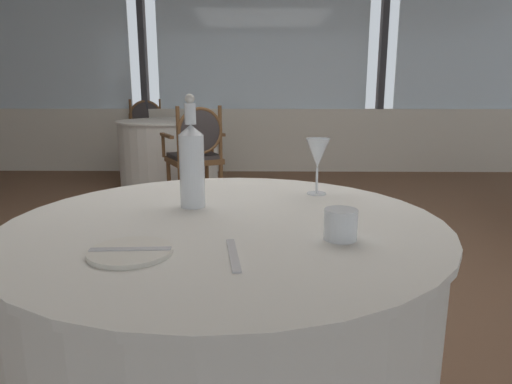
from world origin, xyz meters
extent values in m
plane|color=brown|center=(0.00, 0.00, 0.00)|extent=(13.09, 13.09, 0.00)
cube|color=silver|center=(0.00, 3.41, 0.42)|extent=(10.07, 0.12, 0.85)
cube|color=silver|center=(-3.16, 3.43, 1.73)|extent=(2.78, 0.02, 1.75)
cube|color=silver|center=(0.00, 3.43, 1.73)|extent=(2.78, 0.02, 1.75)
cube|color=#333338|center=(-1.58, 3.41, 1.73)|extent=(0.08, 0.14, 1.75)
cube|color=silver|center=(3.16, 3.43, 1.73)|extent=(2.78, 0.02, 1.75)
cube|color=#333338|center=(1.58, 3.41, 1.73)|extent=(0.08, 0.14, 1.75)
cylinder|color=silver|center=(-0.09, -1.55, 0.75)|extent=(1.16, 1.16, 0.02)
cylinder|color=silver|center=(-0.09, -1.55, 0.37)|extent=(1.13, 1.13, 0.74)
cylinder|color=silver|center=(-0.27, -1.81, 0.77)|extent=(0.18, 0.18, 0.01)
cube|color=silver|center=(-0.27, -1.81, 0.77)|extent=(0.17, 0.03, 0.00)
cube|color=silver|center=(-0.05, -1.82, 0.77)|extent=(0.04, 0.19, 0.00)
cylinder|color=white|center=(-0.20, -1.42, 0.87)|extent=(0.07, 0.07, 0.21)
cone|color=white|center=(-0.20, -1.42, 0.99)|extent=(0.07, 0.07, 0.03)
cylinder|color=white|center=(-0.20, -1.42, 1.04)|extent=(0.03, 0.03, 0.06)
sphere|color=silver|center=(-0.20, -1.42, 1.08)|extent=(0.03, 0.03, 0.03)
cylinder|color=white|center=(0.19, -1.25, 0.77)|extent=(0.06, 0.06, 0.00)
cylinder|color=white|center=(0.19, -1.25, 0.81)|extent=(0.01, 0.01, 0.09)
cone|color=white|center=(0.19, -1.25, 0.90)|extent=(0.08, 0.08, 0.10)
cylinder|color=white|center=(0.19, -1.71, 0.80)|extent=(0.08, 0.08, 0.07)
cylinder|color=silver|center=(-1.07, 2.35, 0.75)|extent=(1.14, 1.14, 0.02)
cylinder|color=silver|center=(-1.07, 2.35, 0.37)|extent=(1.11, 1.11, 0.74)
cube|color=brown|center=(-1.48, 3.16, 0.42)|extent=(0.62, 0.62, 0.05)
cube|color=#383333|center=(-1.48, 3.16, 0.46)|extent=(0.57, 0.57, 0.04)
cylinder|color=brown|center=(-1.21, 3.08, 0.20)|extent=(0.04, 0.04, 0.40)
cylinder|color=brown|center=(-1.57, 2.90, 0.20)|extent=(0.04, 0.04, 0.40)
cylinder|color=brown|center=(-1.39, 3.43, 0.20)|extent=(0.04, 0.04, 0.40)
cylinder|color=brown|center=(-1.75, 3.25, 0.20)|extent=(0.04, 0.04, 0.40)
cylinder|color=brown|center=(-1.39, 3.43, 0.71)|extent=(0.04, 0.04, 0.53)
cylinder|color=brown|center=(-1.75, 3.25, 0.71)|extent=(0.04, 0.04, 0.53)
ellipsoid|color=#383333|center=(-1.57, 3.36, 0.74)|extent=(0.37, 0.22, 0.45)
torus|color=brown|center=(-1.57, 3.36, 0.74)|extent=(0.42, 0.23, 0.46)
cube|color=brown|center=(-1.24, 3.26, 0.67)|extent=(0.20, 0.34, 0.03)
cylinder|color=brown|center=(-1.18, 3.13, 0.56)|extent=(0.03, 0.03, 0.22)
cube|color=brown|center=(-1.69, 3.03, 0.67)|extent=(0.20, 0.34, 0.03)
cylinder|color=brown|center=(-1.63, 2.91, 0.56)|extent=(0.03, 0.03, 0.22)
cube|color=brown|center=(-0.66, 1.54, 0.44)|extent=(0.62, 0.62, 0.05)
cube|color=#383333|center=(-0.66, 1.54, 0.48)|extent=(0.57, 0.57, 0.04)
cylinder|color=brown|center=(-0.92, 1.63, 0.21)|extent=(0.04, 0.04, 0.41)
cylinder|color=brown|center=(-0.57, 1.81, 0.21)|extent=(0.04, 0.04, 0.41)
cylinder|color=brown|center=(-0.74, 1.27, 0.21)|extent=(0.04, 0.04, 0.41)
cylinder|color=brown|center=(-0.39, 1.45, 0.21)|extent=(0.04, 0.04, 0.41)
cylinder|color=brown|center=(-0.74, 1.27, 0.71)|extent=(0.04, 0.04, 0.50)
cylinder|color=brown|center=(-0.39, 1.45, 0.71)|extent=(0.04, 0.04, 0.50)
ellipsoid|color=#383333|center=(-0.56, 1.35, 0.74)|extent=(0.37, 0.22, 0.42)
torus|color=brown|center=(-0.56, 1.35, 0.74)|extent=(0.40, 0.22, 0.43)
cube|color=brown|center=(-0.89, 1.44, 0.68)|extent=(0.20, 0.34, 0.03)
cylinder|color=brown|center=(-0.95, 1.57, 0.57)|extent=(0.03, 0.03, 0.22)
cube|color=brown|center=(-0.44, 1.67, 0.68)|extent=(0.20, 0.34, 0.03)
cylinder|color=brown|center=(-0.50, 1.79, 0.57)|extent=(0.03, 0.03, 0.22)
camera|label=1|loc=(0.01, -2.70, 1.10)|focal=31.20mm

